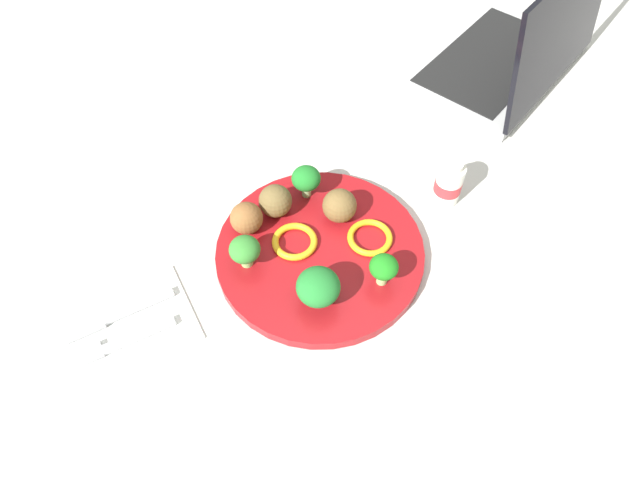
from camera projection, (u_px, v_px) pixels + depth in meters
ground_plane at (320, 256)px, 0.78m from camera, size 4.00×4.00×0.00m
plate at (320, 252)px, 0.77m from camera, size 0.28×0.28×0.02m
broccoli_floret_front_right at (245, 250)px, 0.73m from camera, size 0.04×0.04×0.05m
broccoli_floret_far_rim at (318, 287)px, 0.69m from camera, size 0.05×0.05×0.05m
broccoli_floret_center at (306, 179)px, 0.80m from camera, size 0.04×0.04×0.05m
broccoli_floret_mid_left at (384, 268)px, 0.71m from camera, size 0.04×0.04×0.05m
meatball_front_left at (340, 206)px, 0.78m from camera, size 0.05×0.05×0.05m
meatball_mid_left at (275, 201)px, 0.79m from camera, size 0.05×0.05×0.05m
meatball_front_right at (246, 218)px, 0.77m from camera, size 0.04×0.04×0.04m
pepper_ring_front_right at (295, 241)px, 0.77m from camera, size 0.08×0.08×0.01m
pepper_ring_front_left at (370, 238)px, 0.77m from camera, size 0.08×0.08×0.01m
napkin at (123, 328)px, 0.71m from camera, size 0.17×0.12×0.01m
fork at (120, 340)px, 0.70m from camera, size 0.12×0.02×0.01m
knife at (112, 317)px, 0.71m from camera, size 0.15×0.02×0.01m
yogurt_bottle at (448, 182)px, 0.81m from camera, size 0.04×0.04×0.08m
laptop at (510, 54)px, 0.98m from camera, size 0.38×0.33×0.21m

